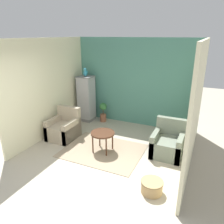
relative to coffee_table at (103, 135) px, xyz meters
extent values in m
plane|color=#B2A893|center=(0.09, -1.39, -0.46)|extent=(20.00, 20.00, 0.00)
cube|color=#4C897A|center=(0.09, 2.12, 0.91)|extent=(4.00, 0.06, 2.73)
cube|color=beige|center=(-1.87, 0.35, 0.91)|extent=(0.06, 3.47, 2.73)
cube|color=beige|center=(2.06, 0.35, 0.91)|extent=(0.06, 3.47, 2.73)
cube|color=gray|center=(0.00, 0.00, -0.45)|extent=(1.97, 1.54, 0.01)
cylinder|color=#472819|center=(0.00, 0.00, 0.04)|extent=(0.60, 0.60, 0.04)
cylinder|color=#472819|center=(-0.19, -0.19, -0.22)|extent=(0.04, 0.04, 0.48)
cylinder|color=#472819|center=(0.19, -0.19, -0.22)|extent=(0.04, 0.04, 0.48)
cylinder|color=#472819|center=(-0.19, 0.19, -0.22)|extent=(0.04, 0.04, 0.48)
cylinder|color=#472819|center=(0.19, 0.19, -0.22)|extent=(0.04, 0.04, 0.48)
cube|color=tan|center=(-1.35, 0.18, -0.25)|extent=(0.72, 0.79, 0.43)
cube|color=tan|center=(-1.35, 0.50, 0.18)|extent=(0.72, 0.14, 0.43)
cube|color=tan|center=(-1.65, 0.18, -0.17)|extent=(0.12, 0.79, 0.58)
cube|color=tan|center=(-1.05, 0.18, -0.17)|extent=(0.12, 0.79, 0.58)
cube|color=slate|center=(1.52, 0.49, -0.25)|extent=(0.72, 0.79, 0.43)
cube|color=slate|center=(1.52, 0.81, 0.18)|extent=(0.72, 0.14, 0.43)
cube|color=slate|center=(1.22, 0.49, -0.17)|extent=(0.12, 0.79, 0.58)
cube|color=slate|center=(1.82, 0.49, -0.17)|extent=(0.12, 0.79, 0.58)
cube|color=slate|center=(-1.47, 1.69, -0.41)|extent=(0.45, 0.45, 0.10)
cube|color=#A8A8AD|center=(-1.47, 1.69, 0.34)|extent=(0.46, 0.46, 1.40)
cube|color=slate|center=(-1.47, 1.69, 1.05)|extent=(0.48, 0.48, 0.03)
ellipsoid|color=teal|center=(-1.47, 1.69, 1.17)|extent=(0.13, 0.16, 0.20)
sphere|color=teal|center=(-1.47, 1.67, 1.28)|extent=(0.11, 0.11, 0.11)
cone|color=gold|center=(-1.47, 1.62, 1.27)|extent=(0.05, 0.05, 0.05)
cone|color=teal|center=(-1.47, 1.76, 1.15)|extent=(0.06, 0.13, 0.17)
cylinder|color=brown|center=(-0.90, 1.80, -0.33)|extent=(0.21, 0.21, 0.25)
cylinder|color=brown|center=(-0.90, 1.80, -0.11)|extent=(0.02, 0.02, 0.19)
sphere|color=#337038|center=(-0.90, 1.80, 0.07)|extent=(0.24, 0.24, 0.24)
sphere|color=#337038|center=(-0.96, 1.83, 0.03)|extent=(0.15, 0.15, 0.15)
sphere|color=#337038|center=(-0.84, 1.79, 0.04)|extent=(0.13, 0.13, 0.13)
cylinder|color=tan|center=(1.53, -1.00, -0.34)|extent=(0.40, 0.40, 0.24)
cylinder|color=olive|center=(1.53, -1.00, -0.23)|extent=(0.42, 0.42, 0.02)
camera|label=1|loc=(2.25, -4.38, 2.36)|focal=35.00mm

